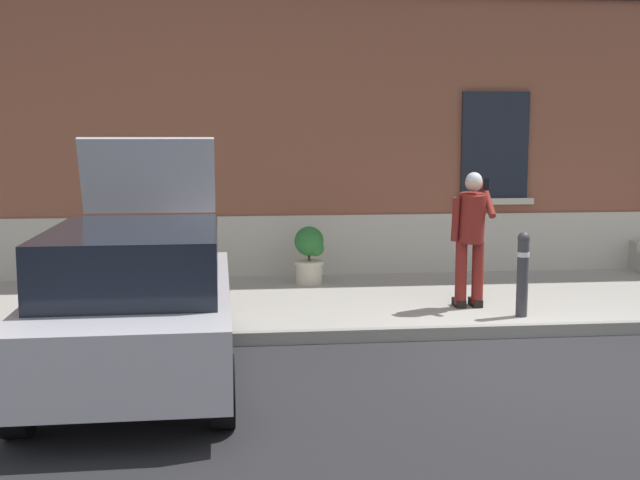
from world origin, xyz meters
name	(u,v)px	position (x,y,z in m)	size (l,w,h in m)	color
ground_plane	(539,360)	(0.00, 0.00, 0.00)	(80.00, 80.00, 0.00)	#232326
sidewalk	(463,299)	(0.00, 2.80, 0.07)	(24.00, 3.60, 0.15)	#99968E
curb_edge	(508,331)	(0.00, 0.94, 0.07)	(24.00, 0.12, 0.15)	gray
building_facade	(425,52)	(0.01, 5.29, 3.73)	(24.00, 1.52, 7.50)	brown
hatchback_car_silver	(138,299)	(-4.13, -0.22, 0.80)	(1.83, 4.09, 2.34)	#B7B7BF
bollard_near_person	(523,271)	(0.31, 1.35, 0.71)	(0.15, 0.15, 1.04)	#333338
person_on_phone	(471,231)	(-0.19, 1.89, 1.15)	(0.51, 0.49, 1.75)	maroon
planter_terracotta	(129,255)	(-4.73, 3.98, 0.61)	(0.44, 0.44, 0.86)	#B25B38
planter_cream	(310,253)	(-2.06, 3.83, 0.61)	(0.44, 0.44, 0.86)	beige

